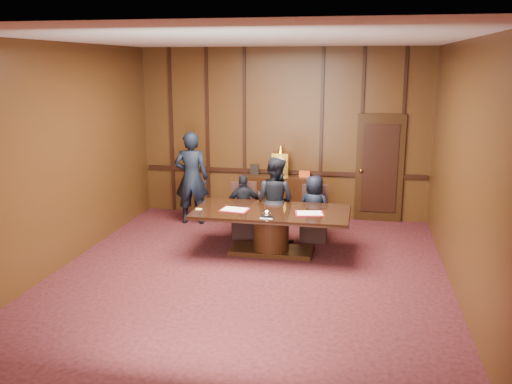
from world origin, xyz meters
TOP-DOWN VIEW (x-y plane):
  - room at (0.07, 0.14)m, footprint 7.00×7.04m
  - sideboard at (0.00, 3.26)m, footprint 1.60×0.45m
  - conference_table at (0.17, 1.10)m, footprint 2.62×1.32m
  - folder_left at (-0.44, 0.98)m, footprint 0.50×0.38m
  - folder_right at (0.82, 0.99)m, footprint 0.52×0.41m
  - inkstand at (0.17, 0.65)m, footprint 0.20×0.14m
  - notepad at (-1.05, 0.91)m, footprint 0.10×0.07m
  - chair_left at (-0.49, 1.98)m, footprint 0.59×0.59m
  - chair_right at (0.82, 1.98)m, footprint 0.49×0.49m
  - signatory_left at (-0.48, 1.90)m, footprint 0.75×0.49m
  - signatory_right at (0.82, 1.90)m, footprint 0.69×0.56m
  - witness_left at (-1.70, 2.59)m, footprint 0.73×0.52m
  - witness_right at (0.13, 1.72)m, footprint 0.93×0.84m

SIDE VIEW (x-z plane):
  - chair_left at x=-0.49m, z-range -0.20..0.79m
  - chair_right at x=0.82m, z-range -0.20..0.79m
  - sideboard at x=0.00m, z-range -0.28..1.26m
  - conference_table at x=0.17m, z-range 0.13..0.89m
  - signatory_left at x=-0.48m, z-range 0.00..1.18m
  - signatory_right at x=0.82m, z-range 0.00..1.22m
  - notepad at x=-1.05m, z-range 0.76..0.77m
  - folder_left at x=-0.44m, z-range 0.76..0.78m
  - folder_right at x=0.82m, z-range 0.76..0.78m
  - witness_right at x=0.13m, z-range 0.00..1.56m
  - inkstand at x=0.17m, z-range 0.76..0.87m
  - witness_left at x=-1.70m, z-range 0.00..1.87m
  - room at x=0.07m, z-range -0.03..3.47m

